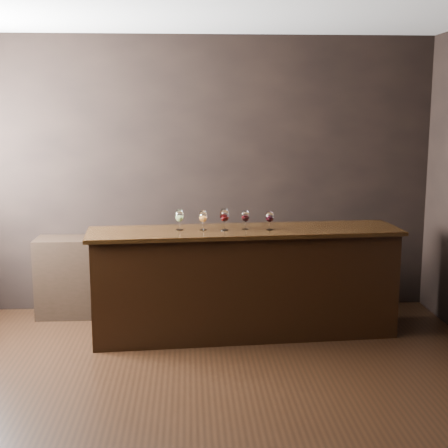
{
  "coord_description": "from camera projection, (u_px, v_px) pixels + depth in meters",
  "views": [
    {
      "loc": [
        -0.0,
        -4.14,
        2.03
      ],
      "look_at": [
        0.32,
        1.38,
        1.04
      ],
      "focal_mm": 50.0,
      "sensor_mm": 36.0,
      "label": 1
    }
  ],
  "objects": [
    {
      "name": "back_bar_shelf",
      "position": [
        148.0,
        276.0,
        6.32
      ],
      "size": [
        2.22,
        0.4,
        0.8
      ],
      "primitive_type": "cube",
      "color": "black",
      "rests_on": "ground"
    },
    {
      "name": "room_shell",
      "position": [
        154.0,
        146.0,
        4.2
      ],
      "size": [
        5.02,
        4.52,
        2.81
      ],
      "color": "black",
      "rests_on": "ground"
    },
    {
      "name": "ground",
      "position": [
        191.0,
        403.0,
        4.42
      ],
      "size": [
        5.0,
        5.0,
        0.0
      ],
      "primitive_type": "plane",
      "color": "black",
      "rests_on": "ground"
    },
    {
      "name": "glass_red_c",
      "position": [
        270.0,
        217.0,
        5.59
      ],
      "size": [
        0.07,
        0.07,
        0.17
      ],
      "color": "white",
      "rests_on": "bar_top"
    },
    {
      "name": "glass_red_a",
      "position": [
        224.0,
        216.0,
        5.56
      ],
      "size": [
        0.08,
        0.08,
        0.2
      ],
      "color": "white",
      "rests_on": "bar_top"
    },
    {
      "name": "glass_amber",
      "position": [
        203.0,
        217.0,
        5.57
      ],
      "size": [
        0.07,
        0.07,
        0.18
      ],
      "color": "white",
      "rests_on": "bar_top"
    },
    {
      "name": "bar_counter",
      "position": [
        245.0,
        284.0,
        5.72
      ],
      "size": [
        2.77,
        0.79,
        0.96
      ],
      "primitive_type": "cube",
      "rotation": [
        0.0,
        0.0,
        0.07
      ],
      "color": "black",
      "rests_on": "ground"
    },
    {
      "name": "bar_top",
      "position": [
        245.0,
        231.0,
        5.63
      ],
      "size": [
        2.86,
        0.86,
        0.04
      ],
      "primitive_type": "cube",
      "rotation": [
        0.0,
        0.0,
        0.07
      ],
      "color": "black",
      "rests_on": "bar_counter"
    },
    {
      "name": "glass_red_b",
      "position": [
        245.0,
        216.0,
        5.62
      ],
      "size": [
        0.07,
        0.07,
        0.17
      ],
      "color": "white",
      "rests_on": "bar_top"
    },
    {
      "name": "glass_white",
      "position": [
        179.0,
        216.0,
        5.58
      ],
      "size": [
        0.08,
        0.08,
        0.18
      ],
      "color": "white",
      "rests_on": "bar_top"
    }
  ]
}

